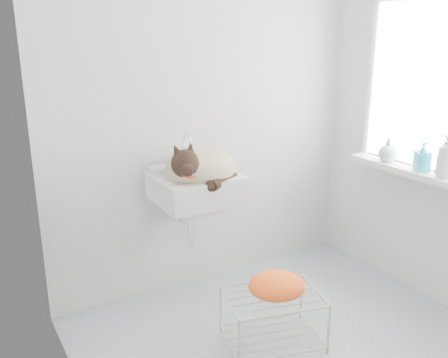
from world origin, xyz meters
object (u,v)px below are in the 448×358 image
wire_rack (273,319)px  bottle_c (387,162)px  sink (196,175)px  cat (199,169)px  bottle_b (421,171)px  bottle_a (442,177)px

wire_rack → bottle_c: 1.31m
sink → cat: 0.05m
bottle_b → cat: bearing=153.1°
cat → bottle_c: bearing=-27.3°
bottle_a → bottle_c: size_ratio=1.39×
bottle_b → wire_rack: bearing=178.6°
bottle_a → bottle_c: bottle_a is taller
sink → cat: (0.01, -0.02, 0.04)m
wire_rack → bottle_c: bearing=12.6°
cat → bottle_a: cat is taller
bottle_b → bottle_c: 0.27m
cat → wire_rack: cat is taller
wire_rack → bottle_c: bottle_c is taller
sink → wire_rack: sink is taller
cat → bottle_c: (1.21, -0.35, -0.04)m
bottle_a → sink: bearing=147.4°
wire_rack → bottle_a: bottle_a is taller
sink → cat: cat is taller
cat → bottle_a: size_ratio=2.40×
wire_rack → bottle_b: bottle_b is taller
bottle_b → bottle_c: bottle_b is taller
bottle_c → bottle_a: bearing=-90.0°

